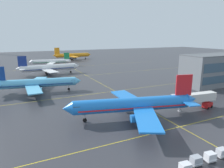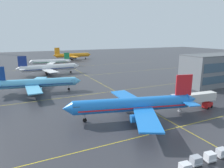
{
  "view_description": "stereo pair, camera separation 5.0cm",
  "coord_description": "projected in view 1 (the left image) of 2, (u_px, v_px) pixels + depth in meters",
  "views": [
    {
      "loc": [
        -38.12,
        -39.31,
        23.96
      ],
      "look_at": [
        -1.09,
        38.41,
        3.23
      ],
      "focal_mm": 32.23,
      "sensor_mm": 36.0,
      "label": 1
    },
    {
      "loc": [
        -38.07,
        -39.33,
        23.96
      ],
      "look_at": [
        -1.09,
        38.41,
        3.23
      ],
      "focal_mm": 32.23,
      "sensor_mm": 36.0,
      "label": 2
    }
  ],
  "objects": [
    {
      "name": "baggage_cart_row_fourth",
      "position": [
        222.0,
        153.0,
        40.51
      ],
      "size": [
        2.83,
        1.9,
        1.86
      ],
      "color": "#99999E",
      "rests_on": "ground"
    },
    {
      "name": "ground_plane",
      "position": [
        175.0,
        124.0,
        56.05
      ],
      "size": [
        600.0,
        600.0,
        0.0
      ],
      "primitive_type": "plane",
      "color": "#333338"
    },
    {
      "name": "baggage_cart_row_leftmost",
      "position": [
        185.0,
        168.0,
        35.9
      ],
      "size": [
        2.83,
        1.9,
        1.86
      ],
      "color": "#99999E",
      "rests_on": "ground"
    },
    {
      "name": "taxiway_markings",
      "position": [
        98.0,
        82.0,
        106.66
      ],
      "size": [
        156.82,
        175.04,
        0.01
      ],
      "color": "yellow",
      "rests_on": "ground"
    },
    {
      "name": "baggage_cart_row_second",
      "position": [
        196.0,
        161.0,
        37.92
      ],
      "size": [
        2.83,
        1.9,
        1.86
      ],
      "color": "#99999E",
      "rests_on": "ground"
    },
    {
      "name": "airliner_third_row",
      "position": [
        49.0,
        68.0,
        127.15
      ],
      "size": [
        38.94,
        33.71,
        12.14
      ],
      "color": "white",
      "rests_on": "ground"
    },
    {
      "name": "airliner_far_left_stand",
      "position": [
        51.0,
        62.0,
        162.73
      ],
      "size": [
        33.44,
        28.48,
        10.42
      ],
      "color": "white",
      "rests_on": "ground"
    },
    {
      "name": "service_truck_red_van",
      "position": [
        207.0,
        105.0,
        68.29
      ],
      "size": [
        4.43,
        2.92,
        2.1
      ],
      "color": "red",
      "rests_on": "ground"
    },
    {
      "name": "airliner_far_right_stand",
      "position": [
        72.0,
        55.0,
        208.32
      ],
      "size": [
        39.57,
        34.19,
        12.32
      ],
      "color": "orange",
      "rests_on": "ground"
    },
    {
      "name": "jet_bridge",
      "position": [
        189.0,
        98.0,
        65.46
      ],
      "size": [
        18.19,
        4.7,
        5.58
      ],
      "color": "silver",
      "rests_on": "ground"
    },
    {
      "name": "baggage_cart_row_middle",
      "position": [
        210.0,
        157.0,
        39.08
      ],
      "size": [
        2.83,
        1.9,
        1.86
      ],
      "color": "#99999E",
      "rests_on": "ground"
    },
    {
      "name": "airliner_front_gate",
      "position": [
        134.0,
        104.0,
        58.94
      ],
      "size": [
        40.22,
        34.24,
        12.65
      ],
      "color": "blue",
      "rests_on": "ground"
    },
    {
      "name": "airliner_second_row",
      "position": [
        37.0,
        83.0,
        86.67
      ],
      "size": [
        37.57,
        31.97,
        11.72
      ],
      "color": "#5BB7E5",
      "rests_on": "ground"
    }
  ]
}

